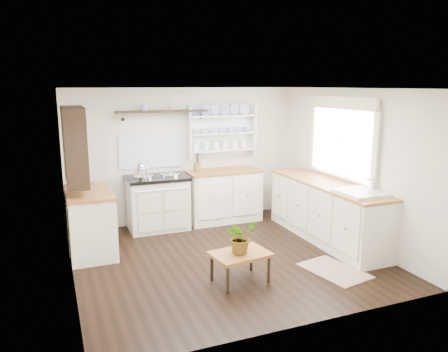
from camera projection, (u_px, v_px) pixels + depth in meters
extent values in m
cube|color=black|center=(226.00, 257.00, 6.05)|extent=(4.00, 3.80, 0.01)
cube|color=beige|center=(185.00, 155.00, 7.54)|extent=(4.00, 0.02, 2.30)
cube|color=beige|center=(349.00, 166.00, 6.54)|extent=(0.02, 3.80, 2.30)
cube|color=beige|center=(67.00, 189.00, 5.08)|extent=(0.02, 3.80, 2.30)
cube|color=white|center=(226.00, 88.00, 5.58)|extent=(4.00, 3.80, 0.01)
cube|color=white|center=(342.00, 142.00, 6.59)|extent=(0.04, 1.40, 1.00)
cube|color=white|center=(341.00, 142.00, 6.58)|extent=(0.02, 1.50, 1.10)
cube|color=#F4E6C3|center=(342.00, 103.00, 6.46)|extent=(0.04, 1.55, 0.18)
cube|color=beige|center=(158.00, 204.00, 7.18)|extent=(0.95, 0.62, 0.83)
cube|color=black|center=(157.00, 178.00, 7.09)|extent=(0.99, 0.66, 0.05)
cylinder|color=silver|center=(144.00, 177.00, 7.00)|extent=(0.32, 0.32, 0.03)
cylinder|color=silver|center=(170.00, 175.00, 7.16)|extent=(0.32, 0.32, 0.03)
cylinder|color=silver|center=(162.00, 190.00, 6.80)|extent=(0.85, 0.02, 0.02)
cube|color=white|center=(223.00, 196.00, 7.63)|extent=(1.25, 0.60, 0.88)
cube|color=brown|center=(223.00, 171.00, 7.54)|extent=(1.27, 0.63, 0.04)
cube|color=white|center=(326.00, 212.00, 6.67)|extent=(0.60, 2.40, 0.88)
cube|color=brown|center=(328.00, 184.00, 6.58)|extent=(0.62, 2.43, 0.04)
cube|color=white|center=(360.00, 201.00, 5.91)|extent=(0.55, 0.60, 0.28)
cylinder|color=silver|center=(373.00, 185.00, 5.94)|extent=(0.02, 0.02, 0.22)
cube|color=white|center=(91.00, 223.00, 6.16)|extent=(0.60, 1.10, 0.88)
cube|color=brown|center=(89.00, 192.00, 6.06)|extent=(0.62, 1.13, 0.04)
cube|color=white|center=(220.00, 131.00, 7.67)|extent=(1.20, 0.03, 0.90)
cube|color=white|center=(222.00, 131.00, 7.59)|extent=(1.20, 0.22, 0.02)
cylinder|color=navy|center=(222.00, 116.00, 7.55)|extent=(0.20, 0.02, 0.20)
cube|color=black|center=(163.00, 111.00, 7.12)|extent=(1.50, 0.24, 0.04)
cone|color=black|center=(122.00, 119.00, 6.96)|extent=(0.06, 0.20, 0.06)
cone|color=black|center=(199.00, 117.00, 7.44)|extent=(0.06, 0.20, 0.06)
cube|color=black|center=(75.00, 145.00, 5.88)|extent=(0.28, 0.80, 1.05)
cylinder|color=brown|center=(197.00, 167.00, 7.43)|extent=(0.11, 0.11, 0.13)
cube|color=brown|center=(240.00, 254.00, 5.25)|extent=(0.74, 0.58, 0.04)
cylinder|color=black|center=(228.00, 280.00, 4.98)|extent=(0.04, 0.04, 0.33)
cylinder|color=black|center=(212.00, 268.00, 5.31)|extent=(0.04, 0.04, 0.33)
cylinder|color=black|center=(269.00, 269.00, 5.27)|extent=(0.04, 0.04, 0.33)
cylinder|color=black|center=(251.00, 258.00, 5.59)|extent=(0.04, 0.04, 0.33)
imported|color=#3F7233|center=(240.00, 237.00, 5.20)|extent=(0.43, 0.40, 0.41)
cube|color=#7F5C4A|center=(334.00, 271.00, 5.59)|extent=(0.70, 0.94, 0.02)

